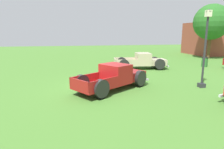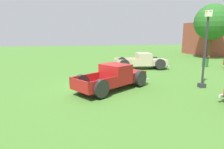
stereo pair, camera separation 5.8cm
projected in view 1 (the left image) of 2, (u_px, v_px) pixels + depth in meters
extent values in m
plane|color=#477A2D|center=(94.00, 88.00, 11.85)|extent=(80.00, 80.00, 0.00)
cube|color=maroon|center=(130.00, 75.00, 12.54)|extent=(2.02, 2.01, 0.53)
cube|color=silver|center=(137.00, 73.00, 13.06)|extent=(1.11, 0.79, 0.44)
sphere|color=silver|center=(130.00, 72.00, 13.44)|extent=(0.19, 0.19, 0.19)
sphere|color=silver|center=(144.00, 74.00, 12.64)|extent=(0.19, 0.19, 0.19)
cube|color=maroon|center=(115.00, 74.00, 11.55)|extent=(2.03, 1.94, 1.10)
cube|color=#8C9EA8|center=(122.00, 68.00, 11.90)|extent=(1.16, 0.82, 0.49)
cube|color=maroon|center=(94.00, 87.00, 10.51)|extent=(2.46, 2.57, 0.10)
cube|color=maroon|center=(85.00, 79.00, 10.97)|extent=(1.20, 1.70, 0.53)
cube|color=maroon|center=(104.00, 84.00, 9.92)|extent=(1.20, 1.70, 0.53)
cube|color=maroon|center=(79.00, 85.00, 9.77)|extent=(1.37, 0.97, 0.53)
cylinder|color=black|center=(121.00, 77.00, 13.15)|extent=(0.59, 0.72, 0.73)
cylinder|color=#B7B7BC|center=(120.00, 77.00, 13.16)|extent=(0.35, 0.37, 0.29)
cylinder|color=black|center=(121.00, 74.00, 13.11)|extent=(0.74, 0.91, 0.92)
cylinder|color=black|center=(140.00, 81.00, 12.05)|extent=(0.59, 0.72, 0.73)
cylinder|color=#B7B7BC|center=(140.00, 81.00, 12.04)|extent=(0.35, 0.37, 0.29)
cylinder|color=black|center=(140.00, 78.00, 12.01)|extent=(0.74, 0.91, 0.92)
cylinder|color=black|center=(82.00, 86.00, 10.91)|extent=(0.59, 0.72, 0.73)
cylinder|color=#B7B7BC|center=(81.00, 86.00, 10.91)|extent=(0.35, 0.37, 0.29)
cylinder|color=black|center=(81.00, 83.00, 10.87)|extent=(0.74, 0.91, 0.92)
cylinder|color=black|center=(101.00, 92.00, 9.80)|extent=(0.59, 0.72, 0.73)
cylinder|color=#B7B7BC|center=(101.00, 92.00, 9.79)|extent=(0.35, 0.37, 0.29)
cylinder|color=black|center=(101.00, 89.00, 9.76)|extent=(0.74, 0.91, 0.92)
cube|color=silver|center=(137.00, 78.00, 13.15)|extent=(1.50, 1.07, 0.12)
cube|color=#C6B793|center=(157.00, 62.00, 18.17)|extent=(1.59, 1.57, 0.52)
cube|color=silver|center=(165.00, 62.00, 18.23)|extent=(1.30, 0.19, 0.44)
sphere|color=silver|center=(163.00, 61.00, 18.79)|extent=(0.19, 0.19, 0.19)
sphere|color=silver|center=(167.00, 62.00, 17.66)|extent=(0.19, 0.19, 0.19)
cube|color=#C6B793|center=(143.00, 59.00, 18.00)|extent=(1.71, 1.40, 1.09)
cube|color=#8C9EA8|center=(149.00, 56.00, 18.00)|extent=(1.37, 0.18, 0.48)
cube|color=#C6B793|center=(125.00, 65.00, 17.96)|extent=(1.79, 2.15, 0.10)
cube|color=#C6B793|center=(124.00, 60.00, 18.64)|extent=(0.29, 1.99, 0.52)
cube|color=#C6B793|center=(127.00, 62.00, 17.16)|extent=(0.29, 1.99, 0.52)
cube|color=#C6B793|center=(115.00, 61.00, 17.82)|extent=(1.59, 0.24, 0.52)
cylinder|color=black|center=(154.00, 63.00, 19.00)|extent=(0.28, 0.74, 0.72)
cylinder|color=#B7B7BC|center=(154.00, 63.00, 19.01)|extent=(0.26, 0.31, 0.29)
cylinder|color=black|center=(154.00, 61.00, 18.96)|extent=(0.36, 0.94, 0.91)
cylinder|color=black|center=(160.00, 66.00, 17.45)|extent=(0.28, 0.74, 0.72)
cylinder|color=#B7B7BC|center=(160.00, 66.00, 17.44)|extent=(0.26, 0.31, 0.29)
cylinder|color=black|center=(160.00, 64.00, 17.41)|extent=(0.36, 0.94, 0.91)
cylinder|color=black|center=(122.00, 64.00, 18.73)|extent=(0.28, 0.74, 0.72)
cylinder|color=#B7B7BC|center=(122.00, 64.00, 18.74)|extent=(0.26, 0.31, 0.29)
cylinder|color=black|center=(122.00, 62.00, 18.69)|extent=(0.36, 0.94, 0.91)
cylinder|color=black|center=(124.00, 67.00, 17.18)|extent=(0.28, 0.74, 0.72)
cylinder|color=#B7B7BC|center=(124.00, 67.00, 17.17)|extent=(0.26, 0.31, 0.29)
cylinder|color=black|center=(124.00, 65.00, 17.14)|extent=(0.36, 0.94, 0.91)
cube|color=silver|center=(165.00, 65.00, 18.30)|extent=(1.73, 0.28, 0.11)
cube|color=#2D2D33|center=(201.00, 85.00, 12.01)|extent=(0.36, 0.36, 0.25)
cylinder|color=#2D2D33|center=(205.00, 51.00, 11.58)|extent=(0.12, 0.12, 3.88)
cube|color=#F2EACC|center=(208.00, 13.00, 11.14)|extent=(0.28, 0.28, 0.36)
cone|color=#2D2D33|center=(209.00, 10.00, 11.10)|extent=(0.32, 0.32, 0.14)
cylinder|color=#2D6B2D|center=(205.00, 62.00, 19.20)|extent=(0.56, 0.56, 0.85)
cylinder|color=black|center=(205.00, 58.00, 19.10)|extent=(0.59, 0.59, 0.10)
cylinder|color=brown|center=(209.00, 47.00, 25.14)|extent=(0.36, 0.36, 2.91)
sphere|color=#286623|center=(212.00, 22.00, 24.50)|extent=(4.36, 4.36, 4.36)
cube|color=brown|center=(210.00, 39.00, 29.99)|extent=(6.21, 5.99, 4.73)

